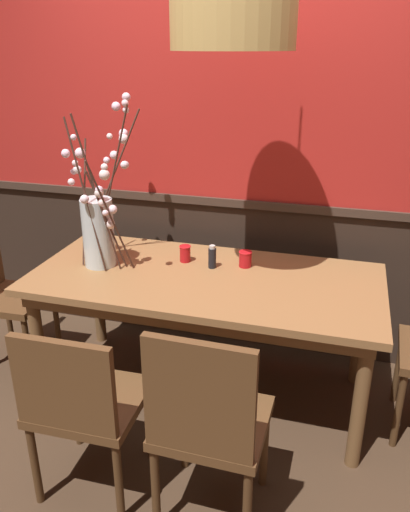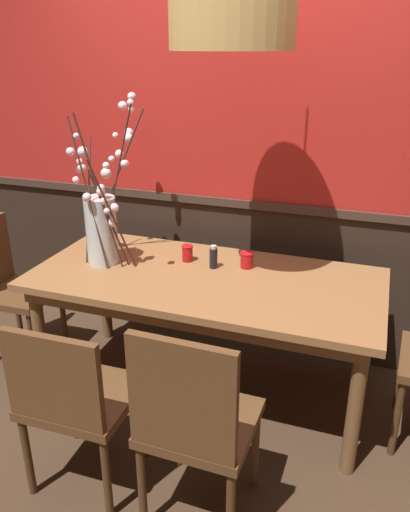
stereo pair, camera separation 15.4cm
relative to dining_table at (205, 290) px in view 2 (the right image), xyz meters
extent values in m
plane|color=#422D1E|center=(0.00, 0.00, -0.67)|extent=(24.00, 24.00, 0.00)
cube|color=#2D2119|center=(0.00, 0.66, -0.18)|extent=(5.27, 0.12, 0.97)
cube|color=#3E2E24|center=(0.00, 0.65, 0.32)|extent=(5.27, 0.14, 0.05)
cube|color=#B2231E|center=(0.00, 0.66, 1.31)|extent=(5.27, 0.12, 2.03)
cube|color=olive|center=(0.00, 0.00, 0.06)|extent=(1.88, 0.88, 0.04)
cube|color=brown|center=(0.00, 0.00, 0.00)|extent=(1.77, 0.77, 0.08)
cylinder|color=brown|center=(-0.85, -0.35, -0.31)|extent=(0.07, 0.07, 0.71)
cylinder|color=brown|center=(0.85, -0.35, -0.31)|extent=(0.07, 0.07, 0.71)
cylinder|color=brown|center=(-0.85, 0.35, -0.31)|extent=(0.07, 0.07, 0.71)
cylinder|color=brown|center=(0.85, 0.35, -0.31)|extent=(0.07, 0.07, 0.71)
cube|color=brown|center=(-0.30, -0.77, -0.22)|extent=(0.46, 0.45, 0.04)
cube|color=brown|center=(-0.30, -0.97, 0.00)|extent=(0.43, 0.05, 0.41)
cylinder|color=#492F1A|center=(-0.50, -0.59, -0.46)|extent=(0.04, 0.04, 0.42)
cylinder|color=#492F1A|center=(-0.11, -0.58, -0.46)|extent=(0.04, 0.04, 0.42)
cylinder|color=#492F1A|center=(-0.50, -0.97, -0.46)|extent=(0.04, 0.04, 0.42)
cylinder|color=#492F1A|center=(-0.10, -0.96, -0.46)|extent=(0.04, 0.04, 0.42)
cube|color=brown|center=(-1.24, -0.02, -0.22)|extent=(0.44, 0.42, 0.04)
cylinder|color=#492F1A|center=(-1.06, 0.15, -0.46)|extent=(0.04, 0.04, 0.43)
cylinder|color=#492F1A|center=(-1.05, -0.19, -0.46)|extent=(0.04, 0.04, 0.43)
cylinder|color=#492F1A|center=(-1.42, 0.14, -0.46)|extent=(0.04, 0.04, 0.43)
cube|color=brown|center=(0.26, -0.78, -0.21)|extent=(0.45, 0.44, 0.04)
cube|color=brown|center=(0.25, -0.97, 0.05)|extent=(0.42, 0.04, 0.48)
cylinder|color=#492F1A|center=(0.07, -0.59, -0.45)|extent=(0.04, 0.04, 0.44)
cylinder|color=#492F1A|center=(0.45, -0.59, -0.45)|extent=(0.04, 0.04, 0.44)
cylinder|color=#492F1A|center=(0.06, -0.96, -0.45)|extent=(0.04, 0.04, 0.44)
cylinder|color=#492F1A|center=(1.05, -0.16, -0.45)|extent=(0.04, 0.04, 0.44)
cylinder|color=#492F1A|center=(1.07, 0.22, -0.45)|extent=(0.04, 0.04, 0.44)
cylinder|color=silver|center=(-0.61, -0.01, 0.27)|extent=(0.18, 0.18, 0.38)
cylinder|color=silver|center=(-0.61, -0.01, 0.13)|extent=(0.15, 0.15, 0.08)
cylinder|color=#472D23|center=(-0.55, -0.10, 0.51)|extent=(0.16, 0.13, 0.85)
sphere|color=#FCDCD6|center=(-0.53, -0.11, 0.53)|extent=(0.05, 0.05, 0.05)
sphere|color=white|center=(-0.49, -0.11, 0.67)|extent=(0.04, 0.04, 0.04)
sphere|color=silver|center=(-0.53, -0.11, 0.55)|extent=(0.04, 0.04, 0.04)
sphere|color=#FFC7DB|center=(-0.54, -0.08, 0.49)|extent=(0.03, 0.03, 0.03)
cylinder|color=#472D23|center=(-0.48, -0.11, 0.40)|extent=(0.15, 0.20, 0.63)
sphere|color=silver|center=(-0.36, -0.17, 0.70)|extent=(0.04, 0.04, 0.04)
sphere|color=white|center=(-0.36, -0.16, 0.70)|extent=(0.04, 0.04, 0.04)
sphere|color=#FAD0DB|center=(-0.50, -0.13, 0.43)|extent=(0.03, 0.03, 0.03)
cylinder|color=#472D23|center=(-0.59, 0.15, 0.52)|extent=(0.30, 0.11, 0.87)
sphere|color=#F2C4D7|center=(-0.53, 0.29, 0.97)|extent=(0.05, 0.05, 0.05)
sphere|color=white|center=(-0.60, 0.22, 0.66)|extent=(0.05, 0.05, 0.05)
sphere|color=silver|center=(-0.53, 0.22, 0.75)|extent=(0.05, 0.05, 0.05)
sphere|color=#F5C7D3|center=(-0.53, 0.27, 0.94)|extent=(0.04, 0.04, 0.04)
sphere|color=silver|center=(-0.54, 0.28, 0.90)|extent=(0.04, 0.04, 0.04)
sphere|color=#FBCBE1|center=(-0.55, 0.26, 0.78)|extent=(0.05, 0.05, 0.05)
cylinder|color=#472D23|center=(-0.70, 0.03, 0.43)|extent=(0.01, 0.17, 0.68)
sphere|color=white|center=(-0.72, 0.02, 0.61)|extent=(0.05, 0.05, 0.05)
sphere|color=#FFCDD2|center=(-0.75, 0.00, 0.55)|extent=(0.04, 0.04, 0.04)
sphere|color=#F7C7E5|center=(-0.76, 0.05, 0.59)|extent=(0.03, 0.03, 0.03)
sphere|color=silver|center=(-0.77, -0.01, 0.70)|extent=(0.05, 0.05, 0.05)
sphere|color=#FFCDD4|center=(-0.73, 0.01, 0.65)|extent=(0.03, 0.03, 0.03)
cylinder|color=#472D23|center=(-0.62, -0.10, 0.50)|extent=(0.16, 0.02, 0.82)
sphere|color=#F9CFE0|center=(-0.64, -0.13, 0.81)|extent=(0.03, 0.03, 0.03)
sphere|color=silver|center=(-0.61, -0.12, 0.50)|extent=(0.05, 0.05, 0.05)
sphere|color=#FFCDDD|center=(-0.61, -0.12, 0.73)|extent=(0.05, 0.05, 0.05)
cylinder|color=#472D23|center=(-0.52, -0.07, 0.37)|extent=(0.14, 0.14, 0.56)
sphere|color=silver|center=(-0.49, -0.12, 0.63)|extent=(0.05, 0.05, 0.05)
sphere|color=#FCDAD6|center=(-0.53, -0.03, 0.35)|extent=(0.04, 0.04, 0.04)
sphere|color=#F9D4CF|center=(-0.52, -0.12, 0.48)|extent=(0.04, 0.04, 0.04)
sphere|color=white|center=(-0.48, -0.08, 0.44)|extent=(0.05, 0.05, 0.05)
sphere|color=#FFDDD6|center=(-0.51, -0.06, 0.35)|extent=(0.05, 0.05, 0.05)
cylinder|color=#472D23|center=(-0.60, 0.15, 0.50)|extent=(0.39, 0.08, 0.84)
sphere|color=#F3CEE3|center=(-0.63, 0.18, 0.64)|extent=(0.04, 0.04, 0.04)
sphere|color=silver|center=(-0.64, 0.27, 0.75)|extent=(0.03, 0.03, 0.03)
sphere|color=silver|center=(-0.63, 0.36, 0.91)|extent=(0.05, 0.05, 0.05)
cylinder|color=red|center=(-0.16, 0.16, 0.13)|extent=(0.06, 0.06, 0.10)
torus|color=red|center=(-0.16, 0.16, 0.17)|extent=(0.07, 0.07, 0.01)
cylinder|color=silver|center=(-0.16, 0.16, 0.12)|extent=(0.04, 0.04, 0.05)
cylinder|color=red|center=(0.18, 0.19, 0.13)|extent=(0.07, 0.07, 0.09)
torus|color=red|center=(0.18, 0.19, 0.17)|extent=(0.08, 0.08, 0.01)
cylinder|color=silver|center=(0.18, 0.19, 0.11)|extent=(0.05, 0.05, 0.05)
cylinder|color=black|center=(0.01, 0.12, 0.14)|extent=(0.04, 0.04, 0.11)
cylinder|color=beige|center=(0.01, 0.12, 0.21)|extent=(0.03, 0.03, 0.02)
cylinder|color=tan|center=(0.13, -0.02, 1.36)|extent=(0.56, 0.56, 0.30)
sphere|color=#F9EAB7|center=(0.13, -0.02, 1.32)|extent=(0.14, 0.14, 0.14)
camera|label=1|loc=(0.69, -2.40, 1.24)|focal=35.80mm
camera|label=2|loc=(0.83, -2.35, 1.24)|focal=35.80mm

